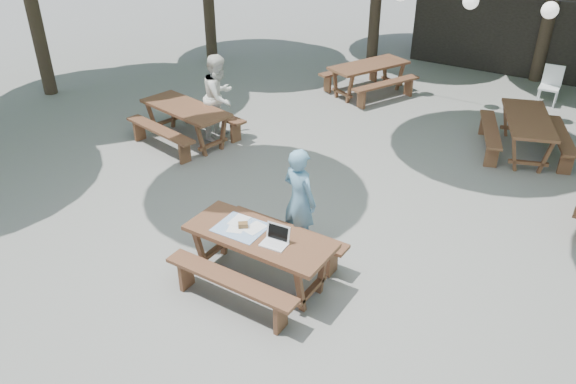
{
  "coord_description": "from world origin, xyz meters",
  "views": [
    {
      "loc": [
        3.15,
        -6.61,
        4.92
      ],
      "look_at": [
        -0.4,
        -1.01,
        1.05
      ],
      "focal_mm": 35.0,
      "sensor_mm": 36.0,
      "label": 1
    }
  ],
  "objects_px": {
    "woman": "(299,200)",
    "second_person": "(219,97)",
    "plastic_chair": "(548,93)",
    "picnic_table_nw": "(187,123)",
    "main_picnic_table": "(260,257)"
  },
  "relations": [
    {
      "from": "woman",
      "to": "plastic_chair",
      "type": "bearing_deg",
      "value": -89.36
    },
    {
      "from": "picnic_table_nw",
      "to": "second_person",
      "type": "bearing_deg",
      "value": 62.14
    },
    {
      "from": "woman",
      "to": "second_person",
      "type": "relative_size",
      "value": 0.93
    },
    {
      "from": "main_picnic_table",
      "to": "picnic_table_nw",
      "type": "xyz_separation_m",
      "value": [
        -3.84,
        2.9,
        0.0
      ]
    },
    {
      "from": "picnic_table_nw",
      "to": "woman",
      "type": "distance_m",
      "value": 4.35
    },
    {
      "from": "second_person",
      "to": "plastic_chair",
      "type": "height_order",
      "value": "second_person"
    },
    {
      "from": "picnic_table_nw",
      "to": "plastic_chair",
      "type": "bearing_deg",
      "value": 57.35
    },
    {
      "from": "picnic_table_nw",
      "to": "woman",
      "type": "relative_size",
      "value": 1.35
    },
    {
      "from": "plastic_chair",
      "to": "picnic_table_nw",
      "type": "bearing_deg",
      "value": -135.03
    },
    {
      "from": "main_picnic_table",
      "to": "second_person",
      "type": "distance_m",
      "value": 4.86
    },
    {
      "from": "main_picnic_table",
      "to": "woman",
      "type": "bearing_deg",
      "value": 88.17
    },
    {
      "from": "woman",
      "to": "second_person",
      "type": "xyz_separation_m",
      "value": [
        -3.42,
        2.5,
        0.06
      ]
    },
    {
      "from": "woman",
      "to": "picnic_table_nw",
      "type": "bearing_deg",
      "value": -12.44
    },
    {
      "from": "picnic_table_nw",
      "to": "woman",
      "type": "height_order",
      "value": "woman"
    },
    {
      "from": "picnic_table_nw",
      "to": "plastic_chair",
      "type": "xyz_separation_m",
      "value": [
        5.82,
        6.15,
        -0.13
      ]
    }
  ]
}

